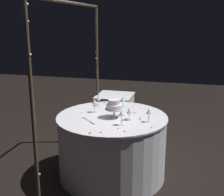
% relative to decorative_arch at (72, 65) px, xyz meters
% --- Properties ---
extents(ground_plane, '(12.00, 12.00, 0.00)m').
position_rel_decorative_arch_xyz_m(ground_plane, '(-0.00, -0.49, -1.39)').
color(ground_plane, black).
extents(decorative_arch, '(2.01, 0.06, 2.12)m').
position_rel_decorative_arch_xyz_m(decorative_arch, '(0.00, 0.00, 0.00)').
color(decorative_arch, '#473D2D').
rests_on(decorative_arch, ground).
extents(main_table, '(1.35, 1.35, 0.79)m').
position_rel_decorative_arch_xyz_m(main_table, '(-0.00, -0.49, -1.00)').
color(main_table, white).
rests_on(main_table, ground).
extents(side_table, '(0.55, 0.55, 0.78)m').
position_rel_decorative_arch_xyz_m(side_table, '(1.06, -0.26, -1.00)').
color(side_table, white).
rests_on(side_table, ground).
extents(tiered_cake, '(0.22, 0.22, 0.22)m').
position_rel_decorative_arch_xyz_m(tiered_cake, '(-0.04, -0.53, -0.46)').
color(tiered_cake, silver).
rests_on(tiered_cake, main_table).
extents(wine_glass_0, '(0.06, 0.06, 0.15)m').
position_rel_decorative_arch_xyz_m(wine_glass_0, '(0.38, -0.54, -0.50)').
color(wine_glass_0, silver).
rests_on(wine_glass_0, main_table).
extents(wine_glass_1, '(0.07, 0.07, 0.17)m').
position_rel_decorative_arch_xyz_m(wine_glass_1, '(-0.27, -0.67, -0.48)').
color(wine_glass_1, silver).
rests_on(wine_glass_1, main_table).
extents(wine_glass_2, '(0.06, 0.06, 0.14)m').
position_rel_decorative_arch_xyz_m(wine_glass_2, '(-0.09, -0.72, -0.50)').
color(wine_glass_2, silver).
rests_on(wine_glass_2, main_table).
extents(wine_glass_3, '(0.06, 0.06, 0.16)m').
position_rel_decorative_arch_xyz_m(wine_glass_3, '(-0.09, -0.95, -0.49)').
color(wine_glass_3, silver).
rests_on(wine_glass_3, main_table).
extents(wine_glass_4, '(0.06, 0.06, 0.15)m').
position_rel_decorative_arch_xyz_m(wine_glass_4, '(0.39, -0.20, -0.50)').
color(wine_glass_4, silver).
rests_on(wine_glass_4, main_table).
extents(wine_glass_5, '(0.06, 0.06, 0.18)m').
position_rel_decorative_arch_xyz_m(wine_glass_5, '(0.10, -0.24, -0.47)').
color(wine_glass_5, silver).
rests_on(wine_glass_5, main_table).
extents(cake_knife, '(0.22, 0.23, 0.01)m').
position_rel_decorative_arch_xyz_m(cake_knife, '(-0.25, -0.30, -0.60)').
color(cake_knife, silver).
rests_on(cake_knife, main_table).
extents(rose_petal_0, '(0.05, 0.04, 0.00)m').
position_rel_decorative_arch_xyz_m(rose_petal_0, '(0.56, -0.24, -0.60)').
color(rose_petal_0, '#C61951').
rests_on(rose_petal_0, main_table).
extents(rose_petal_1, '(0.03, 0.04, 0.00)m').
position_rel_decorative_arch_xyz_m(rose_petal_1, '(-0.06, -0.68, -0.60)').
color(rose_petal_1, '#C61951').
rests_on(rose_petal_1, main_table).
extents(rose_petal_2, '(0.03, 0.03, 0.00)m').
position_rel_decorative_arch_xyz_m(rose_petal_2, '(-0.05, -0.84, -0.60)').
color(rose_petal_2, '#C61951').
rests_on(rose_petal_2, main_table).
extents(rose_petal_3, '(0.04, 0.03, 0.00)m').
position_rel_decorative_arch_xyz_m(rose_petal_3, '(0.29, -0.24, -0.60)').
color(rose_petal_3, '#C61951').
rests_on(rose_petal_3, main_table).
extents(rose_petal_4, '(0.03, 0.03, 0.00)m').
position_rel_decorative_arch_xyz_m(rose_petal_4, '(0.36, -0.62, -0.60)').
color(rose_petal_4, '#C61951').
rests_on(rose_petal_4, main_table).
extents(rose_petal_5, '(0.04, 0.03, 0.00)m').
position_rel_decorative_arch_xyz_m(rose_petal_5, '(-0.60, -0.41, -0.60)').
color(rose_petal_5, '#C61951').
rests_on(rose_petal_5, main_table).
extents(rose_petal_6, '(0.03, 0.03, 0.00)m').
position_rel_decorative_arch_xyz_m(rose_petal_6, '(-0.56, -0.52, -0.60)').
color(rose_petal_6, '#C61951').
rests_on(rose_petal_6, main_table).
extents(rose_petal_7, '(0.04, 0.04, 0.00)m').
position_rel_decorative_arch_xyz_m(rose_petal_7, '(0.01, -0.84, -0.60)').
color(rose_petal_7, '#C61951').
rests_on(rose_petal_7, main_table).
extents(rose_petal_8, '(0.03, 0.03, 0.00)m').
position_rel_decorative_arch_xyz_m(rose_petal_8, '(0.01, -0.09, -0.60)').
color(rose_petal_8, '#C61951').
rests_on(rose_petal_8, main_table).
extents(rose_petal_9, '(0.02, 0.03, 0.00)m').
position_rel_decorative_arch_xyz_m(rose_petal_9, '(-0.46, -0.75, -0.60)').
color(rose_petal_9, '#C61951').
rests_on(rose_petal_9, main_table).
extents(rose_petal_10, '(0.03, 0.03, 0.00)m').
position_rel_decorative_arch_xyz_m(rose_petal_10, '(-0.16, -0.17, -0.60)').
color(rose_petal_10, '#C61951').
rests_on(rose_petal_10, main_table).
extents(rose_petal_11, '(0.03, 0.02, 0.00)m').
position_rel_decorative_arch_xyz_m(rose_petal_11, '(-0.39, -0.66, -0.60)').
color(rose_petal_11, '#C61951').
rests_on(rose_petal_11, main_table).
extents(rose_petal_12, '(0.04, 0.03, 0.00)m').
position_rel_decorative_arch_xyz_m(rose_petal_12, '(0.19, -0.73, -0.60)').
color(rose_petal_12, '#C61951').
rests_on(rose_petal_12, main_table).
extents(rose_petal_13, '(0.03, 0.02, 0.00)m').
position_rel_decorative_arch_xyz_m(rose_petal_13, '(0.43, -0.67, -0.60)').
color(rose_petal_13, '#C61951').
rests_on(rose_petal_13, main_table).
extents(rose_petal_14, '(0.03, 0.03, 0.00)m').
position_rel_decorative_arch_xyz_m(rose_petal_14, '(0.40, -0.38, -0.60)').
color(rose_petal_14, '#C61951').
rests_on(rose_petal_14, main_table).
extents(rose_petal_15, '(0.03, 0.03, 0.00)m').
position_rel_decorative_arch_xyz_m(rose_petal_15, '(-0.28, -1.01, -0.60)').
color(rose_petal_15, '#C61951').
rests_on(rose_petal_15, main_table).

